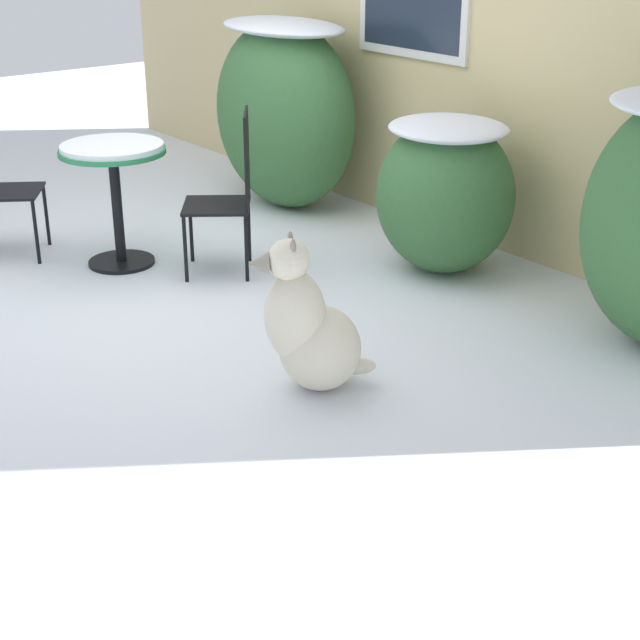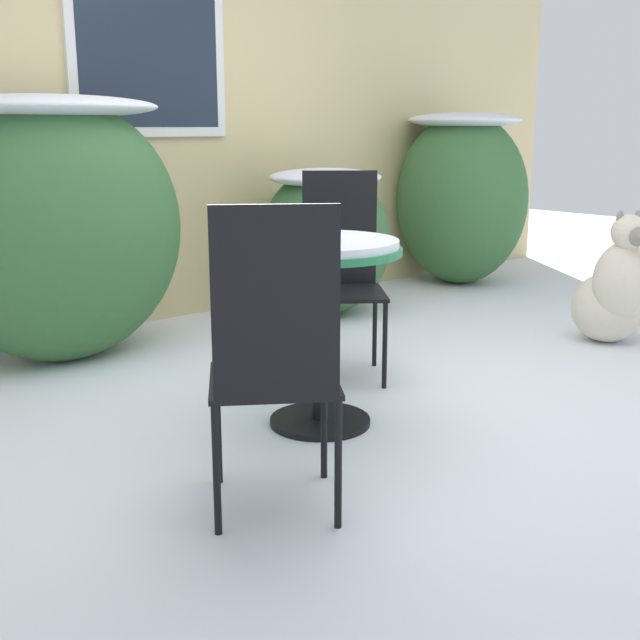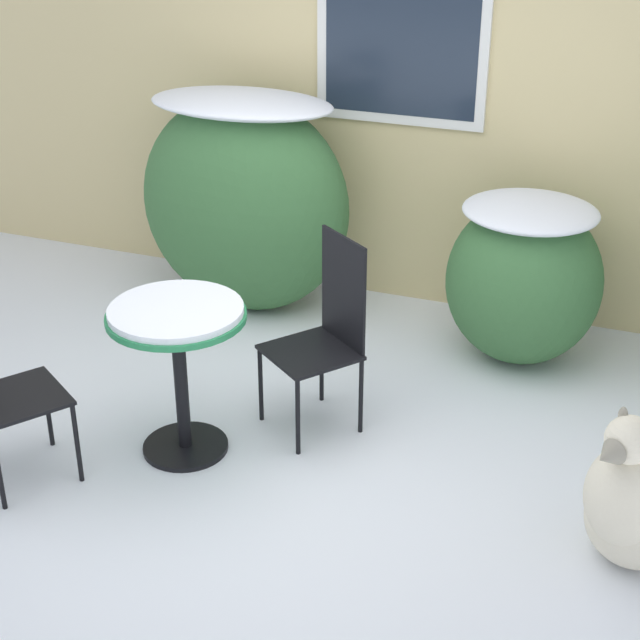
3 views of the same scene
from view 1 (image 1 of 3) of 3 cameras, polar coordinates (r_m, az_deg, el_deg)
The scene contains 7 objects.
ground_plane at distance 6.18m, azimuth -9.36°, elevation 1.96°, with size 16.00×16.00×0.00m, color white.
house_wall at distance 7.12m, azimuth 6.05°, elevation 17.22°, with size 8.00×0.10×2.90m.
shrub_left at distance 7.57m, azimuth -2.11°, elevation 12.12°, with size 1.38×0.82×1.41m.
shrub_middle at distance 6.26m, azimuth 7.30°, elevation 7.46°, with size 0.90×0.85×0.98m.
patio_table at distance 6.42m, azimuth -11.90°, elevation 8.53°, with size 0.68×0.68×0.80m.
patio_chair_near_table at distance 6.21m, azimuth -5.25°, elevation 7.59°, with size 0.58×0.58×1.03m.
dog at distance 4.73m, azimuth -0.63°, elevation -0.63°, with size 0.58×0.60×0.79m.
Camera 1 is at (5.07, -2.74, 2.23)m, focal length 55.00 mm.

